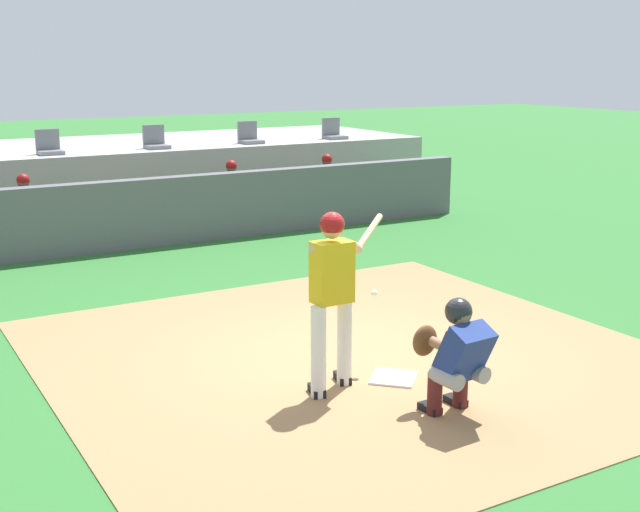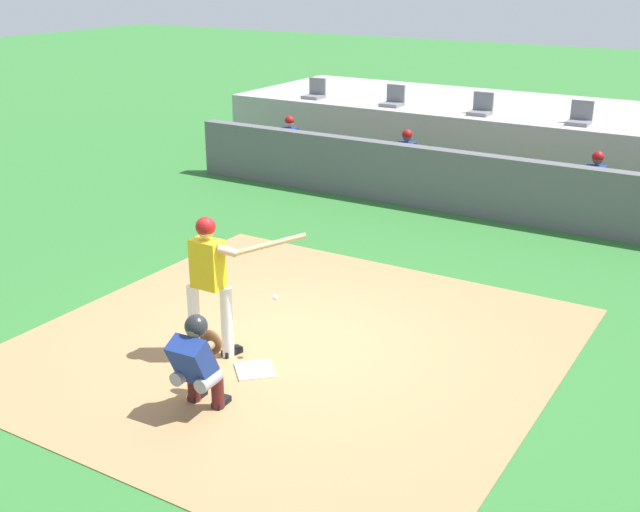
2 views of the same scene
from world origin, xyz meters
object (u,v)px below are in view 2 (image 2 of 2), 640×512
(catcher_crouched, at_px, (198,359))
(stadium_seat_1, at_px, (393,100))
(home_plate, at_px, (255,370))
(stadium_seat_2, at_px, (481,108))
(batter_at_plate, at_px, (211,278))
(stadium_seat_3, at_px, (580,118))
(dugout_player_1, at_px, (404,160))
(stadium_seat_0, at_px, (315,93))
(dugout_player_2, at_px, (593,185))
(dugout_player_0, at_px, (287,144))

(catcher_crouched, height_order, stadium_seat_1, stadium_seat_1)
(home_plate, bearing_deg, stadium_seat_2, 96.08)
(batter_at_plate, distance_m, stadium_seat_3, 10.26)
(stadium_seat_3, bearing_deg, stadium_seat_2, 180.00)
(dugout_player_1, distance_m, stadium_seat_0, 4.09)
(home_plate, xyz_separation_m, dugout_player_2, (1.94, 8.14, 0.65))
(dugout_player_0, distance_m, dugout_player_1, 2.96)
(batter_at_plate, bearing_deg, catcher_crouched, -58.48)
(dugout_player_2, bearing_deg, dugout_player_1, 180.00)
(stadium_seat_0, xyz_separation_m, stadium_seat_1, (2.17, 0.00, 0.00))
(dugout_player_2, bearing_deg, stadium_seat_1, 158.58)
(dugout_player_2, bearing_deg, batter_at_plate, -107.95)
(dugout_player_0, bearing_deg, dugout_player_1, 0.00)
(catcher_crouched, distance_m, stadium_seat_2, 11.25)
(dugout_player_1, distance_m, stadium_seat_3, 3.77)
(catcher_crouched, bearing_deg, dugout_player_1, 102.07)
(dugout_player_2, xyz_separation_m, stadium_seat_2, (-3.02, 2.03, 0.86))
(dugout_player_2, height_order, stadium_seat_1, stadium_seat_1)
(batter_at_plate, xyz_separation_m, stadium_seat_3, (1.76, 10.09, 0.50))
(stadium_seat_0, height_order, stadium_seat_3, same)
(home_plate, relative_size, dugout_player_1, 0.34)
(batter_at_plate, bearing_deg, stadium_seat_3, 80.13)
(dugout_player_2, distance_m, stadium_seat_2, 3.74)
(batter_at_plate, xyz_separation_m, stadium_seat_0, (-4.74, 10.09, 0.50))
(home_plate, relative_size, stadium_seat_1, 0.92)
(dugout_player_2, height_order, stadium_seat_2, stadium_seat_2)
(stadium_seat_0, height_order, stadium_seat_1, same)
(home_plate, xyz_separation_m, stadium_seat_0, (-5.42, 10.18, 1.51))
(dugout_player_1, bearing_deg, stadium_seat_1, 122.15)
(catcher_crouched, distance_m, dugout_player_1, 9.33)
(home_plate, relative_size, dugout_player_0, 0.34)
(batter_at_plate, relative_size, stadium_seat_0, 3.76)
(catcher_crouched, bearing_deg, home_plate, 88.87)
(dugout_player_0, bearing_deg, dugout_player_2, 0.00)
(catcher_crouched, distance_m, stadium_seat_0, 12.43)
(catcher_crouched, bearing_deg, stadium_seat_2, 95.45)
(home_plate, xyz_separation_m, batter_at_plate, (-0.67, 0.09, 1.01))
(stadium_seat_2, distance_m, stadium_seat_3, 2.17)
(batter_at_plate, relative_size, stadium_seat_2, 3.76)
(catcher_crouched, relative_size, dugout_player_1, 1.37)
(batter_at_plate, bearing_deg, stadium_seat_1, 104.32)
(dugout_player_0, xyz_separation_m, stadium_seat_1, (1.68, 2.03, 0.86))
(stadium_seat_3, bearing_deg, dugout_player_0, -161.30)
(stadium_seat_3, bearing_deg, dugout_player_2, -67.22)
(dugout_player_0, height_order, stadium_seat_0, stadium_seat_0)
(stadium_seat_2, height_order, stadium_seat_3, same)
(stadium_seat_1, bearing_deg, stadium_seat_3, 0.00)
(catcher_crouched, relative_size, stadium_seat_2, 3.70)
(batter_at_plate, height_order, stadium_seat_2, stadium_seat_2)
(stadium_seat_1, distance_m, stadium_seat_3, 4.33)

